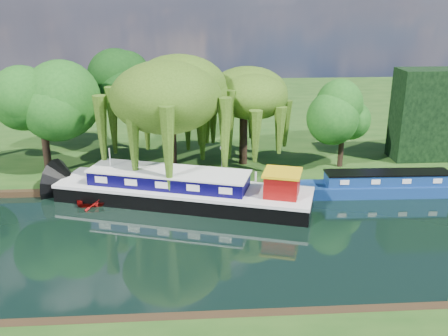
{
  "coord_description": "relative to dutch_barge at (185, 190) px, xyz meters",
  "views": [
    {
      "loc": [
        -1.9,
        -27.76,
        14.48
      ],
      "look_at": [
        0.33,
        5.63,
        2.8
      ],
      "focal_mm": 40.0,
      "sensor_mm": 36.0,
      "label": 1
    }
  ],
  "objects": [
    {
      "name": "tree_far_mid",
      "position": [
        -4.86,
        12.75,
        5.4
      ],
      "size": [
        5.25,
        5.25,
        8.59
      ],
      "color": "black",
      "rests_on": "far_bank"
    },
    {
      "name": "tree_far_left",
      "position": [
        -11.27,
        5.91,
        5.51
      ],
      "size": [
        5.48,
        5.48,
        8.83
      ],
      "color": "black",
      "rests_on": "far_bank"
    },
    {
      "name": "narrowboat",
      "position": [
        15.35,
        0.69,
        -0.28
      ],
      "size": [
        13.41,
        2.52,
        1.95
      ],
      "rotation": [
        0.0,
        0.0,
        -0.02
      ],
      "color": "navy",
      "rests_on": "ground"
    },
    {
      "name": "dutch_barge",
      "position": [
        0.0,
        0.0,
        0.0
      ],
      "size": [
        19.11,
        9.61,
        3.95
      ],
      "rotation": [
        0.0,
        0.0,
        -0.3
      ],
      "color": "black",
      "rests_on": "ground"
    },
    {
      "name": "far_bank",
      "position": [
        2.51,
        27.92,
        -0.75
      ],
      "size": [
        120.0,
        52.0,
        0.45
      ],
      "primitive_type": "cube",
      "color": "#173D10",
      "rests_on": "ground"
    },
    {
      "name": "mooring_posts",
      "position": [
        2.01,
        2.32,
        -0.03
      ],
      "size": [
        19.16,
        0.16,
        1.0
      ],
      "color": "silver",
      "rests_on": "far_bank"
    },
    {
      "name": "willow_left",
      "position": [
        -0.97,
        4.5,
        6.13
      ],
      "size": [
        7.65,
        7.65,
        9.17
      ],
      "color": "black",
      "rests_on": "far_bank"
    },
    {
      "name": "willow_right",
      "position": [
        5.05,
        7.41,
        4.88
      ],
      "size": [
        6.09,
        6.09,
        7.42
      ],
      "color": "black",
      "rests_on": "far_bank"
    },
    {
      "name": "ground",
      "position": [
        2.51,
        -6.08,
        -0.98
      ],
      "size": [
        120.0,
        120.0,
        0.0
      ],
      "primitive_type": "plane",
      "color": "black"
    },
    {
      "name": "lamppost",
      "position": [
        3.01,
        4.42,
        1.44
      ],
      "size": [
        0.36,
        0.36,
        2.56
      ],
      "color": "silver",
      "rests_on": "far_bank"
    },
    {
      "name": "tree_far_right",
      "position": [
        13.31,
        6.14,
        3.91
      ],
      "size": [
        3.93,
        3.93,
        6.42
      ],
      "color": "black",
      "rests_on": "far_bank"
    },
    {
      "name": "red_dinghy",
      "position": [
        -6.17,
        0.27,
        -0.98
      ],
      "size": [
        3.76,
        3.05,
        0.69
      ],
      "primitive_type": "imported",
      "rotation": [
        0.0,
        0.0,
        1.79
      ],
      "color": "maroon",
      "rests_on": "ground"
    },
    {
      "name": "reeds_near",
      "position": [
        9.39,
        -13.66,
        -0.43
      ],
      "size": [
        33.7,
        1.5,
        1.1
      ],
      "color": "#1D5316",
      "rests_on": "ground"
    },
    {
      "name": "conifer_hedge",
      "position": [
        21.51,
        7.92,
        3.47
      ],
      "size": [
        6.0,
        3.0,
        8.0
      ],
      "primitive_type": "cube",
      "color": "black",
      "rests_on": "far_bank"
    }
  ]
}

